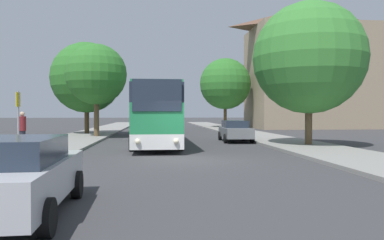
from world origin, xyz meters
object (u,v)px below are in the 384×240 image
object	(u,v)px
bus_stop_sign	(18,116)
bus_middle	(157,115)
tree_right_near	(225,84)
parked_car_right_near	(235,130)
bus_front	(156,114)
tree_left_far	(87,78)
pedestrian_waiting_near	(22,130)
parked_car_left_curb	(12,175)
tree_right_mid	(309,58)
tree_left_near	(96,75)

from	to	relation	value
bus_stop_sign	bus_middle	bearing A→B (deg)	74.45
tree_right_near	bus_middle	bearing A→B (deg)	-129.95
tree_right_near	parked_car_right_near	bearing A→B (deg)	-98.87
bus_front	bus_stop_sign	bearing A→B (deg)	-131.84
parked_car_right_near	tree_left_far	size ratio (longest dim) A/B	0.56
parked_car_right_near	bus_stop_sign	distance (m)	14.23
bus_stop_sign	parked_car_right_near	bearing A→B (deg)	38.71
pedestrian_waiting_near	tree_left_far	bearing A→B (deg)	-143.99
parked_car_left_curb	tree_right_mid	distance (m)	18.11
bus_front	tree_right_mid	xyz separation A→B (m)	(8.72, -1.99, 3.22)
tree_left_far	tree_right_near	size ratio (longest dim) A/B	0.91
bus_stop_sign	tree_left_far	world-z (taller)	tree_left_far
pedestrian_waiting_near	tree_left_near	world-z (taller)	tree_left_near
bus_stop_sign	tree_left_near	distance (m)	13.93
tree_left_near	parked_car_left_curb	bearing A→B (deg)	-85.04
bus_stop_sign	tree_left_near	bearing A→B (deg)	85.43
bus_front	pedestrian_waiting_near	distance (m)	7.40
tree_left_near	tree_left_far	distance (m)	4.46
tree_left_near	bus_middle	bearing A→B (deg)	57.44
bus_front	bus_middle	xyz separation A→B (m)	(0.15, 14.48, -0.12)
tree_left_near	tree_right_mid	world-z (taller)	tree_right_mid
parked_car_right_near	tree_right_mid	size ratio (longest dim) A/B	0.55
parked_car_left_curb	parked_car_right_near	size ratio (longest dim) A/B	1.00
bus_middle	bus_front	bearing A→B (deg)	-88.77
bus_middle	tree_left_near	world-z (taller)	tree_left_near
pedestrian_waiting_near	parked_car_right_near	bearing A→B (deg)	152.22
pedestrian_waiting_near	tree_right_near	size ratio (longest dim) A/B	0.21
bus_front	tree_right_near	xyz separation A→B (m)	(8.90, 24.93, 3.86)
parked_car_left_curb	tree_left_far	size ratio (longest dim) A/B	0.56
bus_middle	pedestrian_waiting_near	xyz separation A→B (m)	(-6.90, -17.39, -0.64)
parked_car_right_near	pedestrian_waiting_near	size ratio (longest dim) A/B	2.42
bus_stop_sign	tree_right_mid	bearing A→B (deg)	17.33
parked_car_right_near	tree_left_near	size ratio (longest dim) A/B	0.63
parked_car_left_curb	bus_stop_sign	size ratio (longest dim) A/B	1.66
tree_right_near	tree_right_mid	bearing A→B (deg)	-90.38
parked_car_left_curb	bus_stop_sign	bearing A→B (deg)	106.51
parked_car_left_curb	bus_stop_sign	xyz separation A→B (m)	(-3.03, 8.92, 1.04)
pedestrian_waiting_near	tree_left_far	size ratio (longest dim) A/B	0.23
pedestrian_waiting_near	tree_right_mid	xyz separation A→B (m)	(15.48, 0.92, 3.98)
tree_left_far	bus_middle	bearing A→B (deg)	27.44
pedestrian_waiting_near	tree_right_near	xyz separation A→B (m)	(15.66, 27.84, 4.62)
parked_car_left_curb	tree_right_near	bearing A→B (deg)	71.75
bus_front	tree_right_near	distance (m)	26.75
bus_middle	tree_right_near	world-z (taller)	tree_right_near
parked_car_right_near	tree_right_near	xyz separation A→B (m)	(3.52, 22.55, 4.96)
parked_car_left_curb	tree_left_far	world-z (taller)	tree_left_far
bus_front	bus_middle	size ratio (longest dim) A/B	0.98
bus_stop_sign	tree_right_near	xyz separation A→B (m)	(14.59, 31.42, 3.90)
bus_stop_sign	tree_right_near	world-z (taller)	tree_right_near
bus_middle	parked_car_right_near	world-z (taller)	bus_middle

